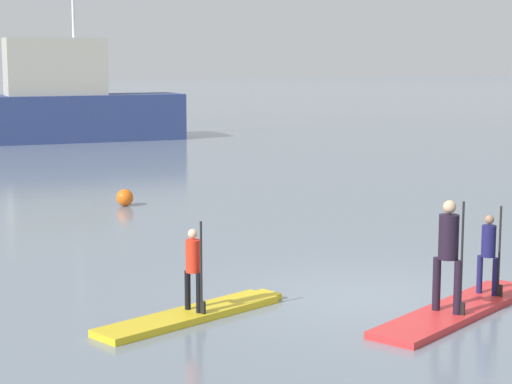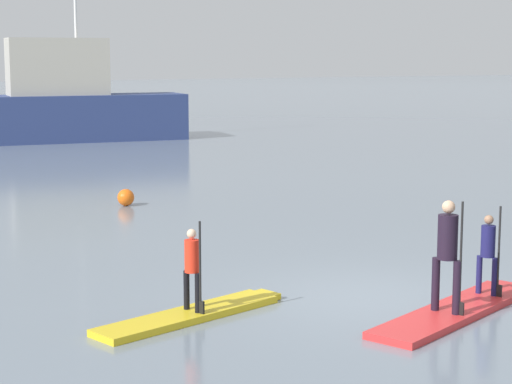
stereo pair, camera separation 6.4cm
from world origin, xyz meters
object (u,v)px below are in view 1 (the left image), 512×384
Objects in this scene: paddler_child_solo at (194,265)px; mooring_buoy_near at (125,197)px; paddler_adult at (449,249)px; paddler_child_front at (489,250)px; paddleboard_near at (194,314)px; fishing_boat_white_large at (55,105)px; paddleboard_far at (458,310)px.

paddler_child_solo is 9.92m from mooring_buoy_near.
paddler_child_front is (1.16, 0.46, -0.22)m from paddler_adult.
paddleboard_near is 7.60× the size of mooring_buoy_near.
fishing_boat_white_large is 26.88× the size of mooring_buoy_near.
paddleboard_far is 2.34× the size of paddler_adult.
fishing_boat_white_large is (1.58, 28.23, 0.75)m from paddler_child_front.
fishing_boat_white_large is (5.82, 26.96, 1.48)m from paddleboard_near.
paddleboard_far is at bearing -85.48° from mooring_buoy_near.
fishing_boat_white_large is (2.42, 28.55, 1.48)m from paddleboard_far.
paddler_adult is at bearing -29.04° from paddler_child_solo.
paddleboard_far is (3.40, -1.59, -0.00)m from paddleboard_near.
paddler_adult reaches higher than paddleboard_near.
paddler_child_solo is at bearing 150.96° from paddler_adult.
paddler_child_solo is 27.60m from fishing_boat_white_large.
fishing_boat_white_large is at bearing 77.83° from paddler_child_solo.
mooring_buoy_near reaches higher than paddleboard_near.
mooring_buoy_near is at bearing 99.06° from paddler_child_front.
paddler_child_front is (4.24, -1.25, 0.02)m from paddler_child_solo.
paddleboard_far is at bearing -158.93° from paddler_child_front.
fishing_boat_white_large is at bearing 79.24° from mooring_buoy_near.
paddler_child_solo is at bearing -102.17° from fishing_boat_white_large.
paddleboard_near is 1.99× the size of paddler_adult.
paddleboard_near is at bearing -104.73° from mooring_buoy_near.
paddleboard_near is at bearing 105.43° from paddler_child_solo.
paddleboard_near is at bearing 163.43° from paddler_child_front.
paddleboard_far is 1.16m from paddler_child_front.
paddleboard_far is at bearing 22.85° from paddler_adult.
mooring_buoy_near is at bearing -100.76° from fishing_boat_white_large.
fishing_boat_white_large is at bearing 84.55° from paddler_adult.
paddleboard_far is at bearing -24.92° from paddler_child_solo.
paddler_child_solo is 3.81m from paddleboard_far.
paddleboard_near and paddleboard_far have the same top height.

